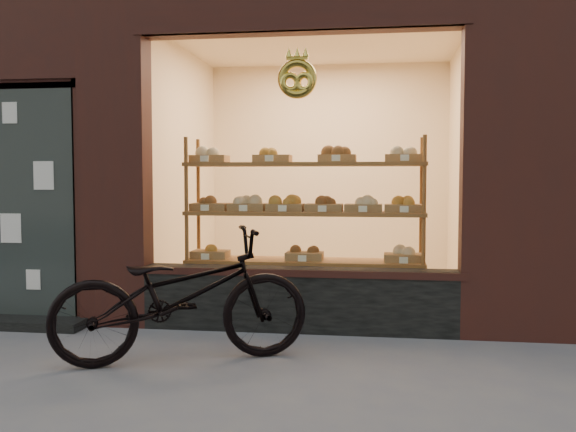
# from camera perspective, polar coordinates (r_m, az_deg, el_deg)

# --- Properties ---
(ground) EXTENTS (90.00, 90.00, 0.00)m
(ground) POSITION_cam_1_polar(r_m,az_deg,el_deg) (3.76, -10.61, -17.37)
(ground) COLOR #5A5B68
(display_shelf) EXTENTS (2.20, 0.45, 1.70)m
(display_shelf) POSITION_cam_1_polar(r_m,az_deg,el_deg) (5.93, 1.48, -0.91)
(display_shelf) COLOR brown
(display_shelf) RESTS_ON ground
(bicycle) EXTENTS (1.95, 1.30, 0.97)m
(bicycle) POSITION_cam_1_polar(r_m,az_deg,el_deg) (4.70, -9.48, -6.98)
(bicycle) COLOR black
(bicycle) RESTS_ON ground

